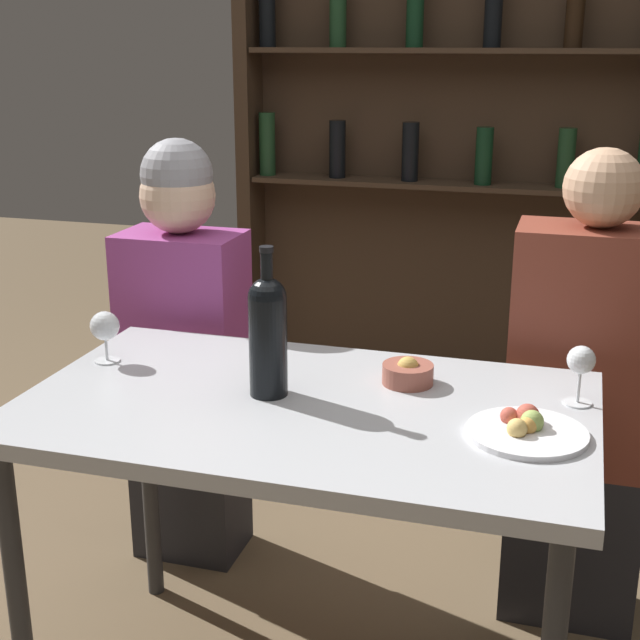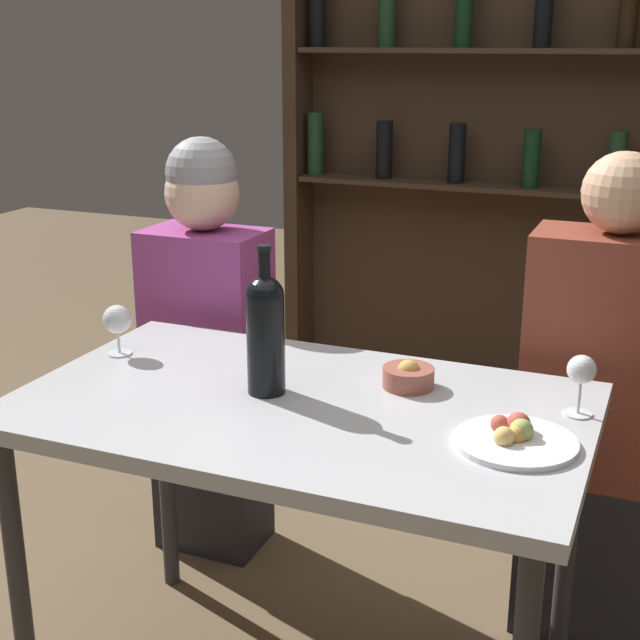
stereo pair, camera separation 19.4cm
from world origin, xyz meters
TOP-DOWN VIEW (x-y plane):
  - dining_table at (0.00, 0.00)m, footprint 1.21×0.72m
  - wine_rack_wall at (-0.00, 1.93)m, footprint 1.73×0.21m
  - wine_bottle at (-0.09, 0.02)m, footprint 0.08×0.08m
  - wine_glass_0 at (0.55, 0.15)m, footprint 0.06×0.06m
  - wine_glass_1 at (-0.53, 0.10)m, footprint 0.07×0.07m
  - food_plate_0 at (0.46, -0.03)m, footprint 0.24×0.24m
  - snack_bowl at (0.19, 0.17)m, footprint 0.11×0.11m
  - seated_person_left at (-0.54, 0.55)m, footprint 0.34×0.22m
  - seated_person_right at (0.57, 0.55)m, footprint 0.39×0.22m

SIDE VIEW (x-z plane):
  - seated_person_right at x=0.57m, z-range -0.04..1.23m
  - seated_person_left at x=-0.54m, z-range 0.00..1.25m
  - dining_table at x=0.00m, z-range 0.31..1.08m
  - food_plate_0 at x=0.46m, z-range 0.76..0.81m
  - snack_bowl at x=0.19m, z-range 0.76..0.83m
  - wine_glass_1 at x=-0.53m, z-range 0.79..0.92m
  - wine_glass_0 at x=0.55m, z-range 0.80..0.93m
  - wine_bottle at x=-0.09m, z-range 0.75..1.08m
  - wine_rack_wall at x=0.00m, z-range 0.04..2.29m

